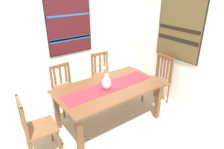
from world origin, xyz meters
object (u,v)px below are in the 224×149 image
painting_on_back_wall (69,26)px  painting_on_side_wall (180,26)px  centerpiece_vase (106,82)px  chair_1 (159,79)px  chair_0 (65,87)px  chair_2 (103,74)px  chair_3 (35,127)px  dining_table (109,92)px

painting_on_back_wall → painting_on_side_wall: (1.52, -1.40, 0.04)m
centerpiece_vase → chair_1: (1.30, 0.02, -0.35)m
chair_0 → painting_on_side_wall: (1.90, -1.00, 1.08)m
chair_2 → chair_1: bearing=-50.5°
chair_3 → painting_on_back_wall: painting_on_back_wall is taller
dining_table → painting_on_side_wall: bearing=-5.7°
centerpiece_vase → chair_3: bearing=177.7°
chair_1 → painting_on_back_wall: size_ratio=0.91×
chair_3 → painting_on_side_wall: size_ratio=0.77×
chair_3 → chair_1: bearing=-0.6°
centerpiece_vase → chair_1: bearing=1.0°
chair_0 → painting_on_side_wall: bearing=-27.7°
chair_2 → chair_3: (-1.71, -0.87, 0.02)m
chair_0 → centerpiece_vase: bearing=-69.7°
chair_0 → chair_1: bearing=-28.4°
chair_1 → painting_on_back_wall: painting_on_back_wall is taller
chair_1 → chair_3: chair_1 is taller
chair_2 → chair_3: 1.92m
centerpiece_vase → painting_on_back_wall: painting_on_back_wall is taller
chair_0 → chair_2: size_ratio=0.95×
dining_table → chair_1: chair_1 is taller
chair_0 → chair_1: 1.85m
chair_0 → painting_on_back_wall: (0.39, 0.41, 1.04)m
chair_1 → painting_on_side_wall: bearing=-23.3°
chair_3 → painting_on_side_wall: 2.92m
painting_on_back_wall → painting_on_side_wall: size_ratio=0.88×
centerpiece_vase → painting_on_side_wall: painting_on_side_wall is taller
chair_1 → painting_on_side_wall: size_ratio=0.80×
chair_1 → chair_3: size_ratio=1.04×
chair_0 → painting_on_side_wall: size_ratio=0.72×
dining_table → chair_2: bearing=61.8°
painting_on_back_wall → centerpiece_vase: bearing=-92.3°
dining_table → chair_2: size_ratio=1.84×
painting_on_back_wall → chair_1: bearing=-46.0°
centerpiece_vase → chair_1: centerpiece_vase is taller
dining_table → chair_3: bearing=-179.7°
dining_table → centerpiece_vase: size_ratio=2.39×
painting_on_side_wall → centerpiece_vase: bearing=176.6°
dining_table → chair_3: size_ratio=1.81×
chair_3 → painting_on_back_wall: 2.02m
chair_3 → painting_on_side_wall: painting_on_side_wall is taller
chair_1 → painting_on_side_wall: (0.27, -0.12, 1.04)m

